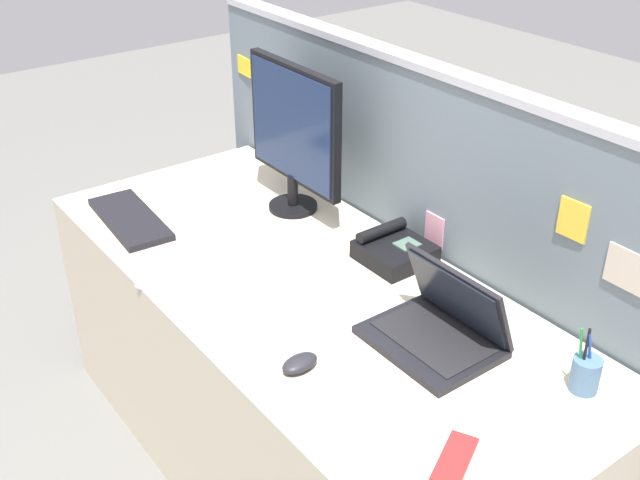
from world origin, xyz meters
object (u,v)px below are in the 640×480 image
(cell_phone_white_slab, at_px, (159,280))
(computer_mouse_right_hand, at_px, (300,363))
(keyboard_main, at_px, (130,219))
(desk_phone, at_px, (394,250))
(desktop_monitor, at_px, (294,131))
(pen_cup, at_px, (585,373))
(laptop, at_px, (441,325))
(cell_phone_red_case, at_px, (455,459))

(cell_phone_white_slab, bearing_deg, computer_mouse_right_hand, -12.49)
(keyboard_main, height_order, computer_mouse_right_hand, computer_mouse_right_hand)
(desk_phone, distance_m, keyboard_main, 0.88)
(desk_phone, relative_size, keyboard_main, 0.50)
(keyboard_main, xyz_separation_m, computer_mouse_right_hand, (0.95, 0.01, 0.01))
(desktop_monitor, xyz_separation_m, pen_cup, (1.17, 0.01, -0.23))
(desktop_monitor, xyz_separation_m, laptop, (0.83, -0.13, -0.23))
(pen_cup, bearing_deg, cell_phone_red_case, -92.41)
(laptop, xyz_separation_m, pen_cup, (0.34, 0.14, -0.00))
(cell_phone_red_case, bearing_deg, desk_phone, 120.15)
(desktop_monitor, relative_size, pen_cup, 2.91)
(desk_phone, height_order, cell_phone_white_slab, desk_phone)
(computer_mouse_right_hand, bearing_deg, desktop_monitor, 140.96)
(laptop, bearing_deg, cell_phone_red_case, -39.83)
(desktop_monitor, height_order, keyboard_main, desktop_monitor)
(cell_phone_white_slab, bearing_deg, desktop_monitor, 81.56)
(laptop, height_order, computer_mouse_right_hand, laptop)
(keyboard_main, xyz_separation_m, pen_cup, (1.41, 0.50, 0.04))
(cell_phone_red_case, bearing_deg, pen_cup, 60.09)
(cell_phone_red_case, bearing_deg, laptop, 112.67)
(pen_cup, relative_size, cell_phone_red_case, 1.10)
(pen_cup, xyz_separation_m, cell_phone_red_case, (-0.02, -0.41, -0.04))
(desk_phone, relative_size, computer_mouse_right_hand, 1.95)
(cell_phone_red_case, bearing_deg, desktop_monitor, 133.42)
(desk_phone, xyz_separation_m, computer_mouse_right_hand, (0.25, -0.53, -0.02))
(keyboard_main, height_order, cell_phone_red_case, keyboard_main)
(desktop_monitor, relative_size, cell_phone_red_case, 3.19)
(computer_mouse_right_hand, bearing_deg, cell_phone_white_slab, -174.94)
(computer_mouse_right_hand, bearing_deg, laptop, 66.21)
(desktop_monitor, bearing_deg, computer_mouse_right_hand, -34.29)
(desk_phone, relative_size, cell_phone_white_slab, 1.54)
(pen_cup, xyz_separation_m, cell_phone_white_slab, (-1.03, -0.59, -0.04))
(desktop_monitor, xyz_separation_m, computer_mouse_right_hand, (0.71, -0.48, -0.26))
(keyboard_main, distance_m, cell_phone_white_slab, 0.39)
(laptop, relative_size, pen_cup, 1.89)
(keyboard_main, distance_m, cell_phone_red_case, 1.40)
(laptop, xyz_separation_m, desk_phone, (-0.37, 0.17, -0.02))
(cell_phone_white_slab, bearing_deg, laptop, 10.96)
(desktop_monitor, bearing_deg, cell_phone_red_case, -19.08)
(laptop, relative_size, desk_phone, 1.66)
(desktop_monitor, height_order, cell_phone_red_case, desktop_monitor)
(keyboard_main, bearing_deg, pen_cup, 23.67)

